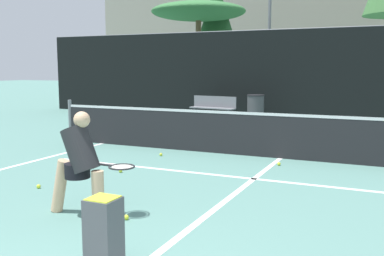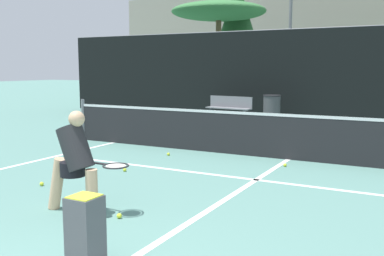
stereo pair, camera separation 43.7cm
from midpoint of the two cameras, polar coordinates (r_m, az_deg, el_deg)
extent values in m
cube|color=white|center=(7.76, 9.76, -6.51)|extent=(8.25, 0.10, 0.01)
cube|color=white|center=(6.54, 6.02, -9.13)|extent=(0.10, 6.54, 0.01)
cube|color=white|center=(9.17, -21.18, -4.72)|extent=(0.10, 7.54, 0.01)
cylinder|color=slate|center=(12.07, -12.64, 1.05)|extent=(0.09, 0.09, 1.07)
cube|color=#232326|center=(9.49, 13.50, -1.12)|extent=(11.00, 0.02, 0.95)
cube|color=white|center=(9.43, 13.59, 1.56)|extent=(11.00, 0.03, 0.06)
cube|color=black|center=(16.37, 19.97, 6.27)|extent=(24.00, 0.06, 3.24)
cylinder|color=slate|center=(16.43, 20.24, 11.98)|extent=(24.00, 0.04, 0.04)
cylinder|color=#DBAD84|center=(5.83, -10.49, -8.19)|extent=(0.15, 0.15, 0.62)
cylinder|color=#DBAD84|center=(6.23, -14.85, -6.86)|extent=(0.32, 0.17, 0.73)
cylinder|color=black|center=(5.97, -12.89, -5.10)|extent=(0.32, 0.32, 0.19)
cylinder|color=#262628|center=(5.87, -12.55, -2.48)|extent=(0.53, 0.35, 0.66)
sphere|color=#DBAD84|center=(5.79, -12.37, 1.15)|extent=(0.21, 0.21, 0.21)
cylinder|color=#262628|center=(6.01, -9.87, -4.44)|extent=(0.30, 0.04, 0.03)
torus|color=#262628|center=(5.81, -7.54, -4.80)|extent=(0.36, 0.36, 0.02)
cylinder|color=beige|center=(5.81, -7.54, -4.80)|extent=(0.27, 0.27, 0.01)
sphere|color=#D1E033|center=(9.72, -1.72, -3.34)|extent=(0.07, 0.07, 0.07)
sphere|color=#D1E033|center=(9.79, -11.90, -3.42)|extent=(0.07, 0.07, 0.07)
sphere|color=#D1E033|center=(5.81, -7.07, -11.03)|extent=(0.07, 0.07, 0.07)
sphere|color=#D1E033|center=(8.74, -13.58, -4.82)|extent=(0.07, 0.07, 0.07)
sphere|color=#D1E033|center=(7.60, -16.99, -6.81)|extent=(0.07, 0.07, 0.07)
sphere|color=#D1E033|center=(8.31, -7.05, -5.30)|extent=(0.07, 0.07, 0.07)
sphere|color=#D1E033|center=(9.01, -13.92, -4.44)|extent=(0.07, 0.07, 0.07)
sphere|color=#D1E033|center=(8.87, 13.12, -4.61)|extent=(0.07, 0.07, 0.07)
cube|color=#4C4C51|center=(4.40, -10.56, -12.97)|extent=(0.28, 0.28, 0.70)
cube|color=#D1E033|center=(4.29, -10.67, -8.85)|extent=(0.25, 0.25, 0.06)
cube|color=slate|center=(16.21, 5.40, 2.52)|extent=(1.77, 0.58, 0.04)
cube|color=slate|center=(16.35, 5.72, 3.29)|extent=(1.73, 0.26, 0.42)
cube|color=#333338|center=(16.59, 3.31, 1.89)|extent=(0.06, 0.32, 0.44)
cube|color=#333338|center=(15.90, 7.55, 1.58)|extent=(0.06, 0.32, 0.44)
cylinder|color=#3F3F42|center=(15.90, 10.87, 2.36)|extent=(0.59, 0.59, 0.91)
cylinder|color=black|center=(15.87, 10.92, 4.06)|extent=(0.62, 0.62, 0.04)
cube|color=#B7B7BC|center=(20.20, 19.77, 3.14)|extent=(1.78, 4.27, 0.90)
cube|color=#1E2328|center=(19.95, 19.78, 5.24)|extent=(1.49, 2.56, 0.60)
cylinder|color=black|center=(21.47, 22.40, 2.85)|extent=(0.18, 0.60, 0.60)
cylinder|color=black|center=(18.76, 21.56, 2.28)|extent=(0.18, 0.60, 0.60)
cylinder|color=slate|center=(23.11, 12.98, 14.55)|extent=(0.16, 0.16, 9.46)
cylinder|color=brown|center=(23.31, 3.90, 8.37)|extent=(0.28, 0.28, 4.36)
ellipsoid|color=#38753D|center=(23.47, 3.96, 14.55)|extent=(4.79, 4.79, 0.90)
cylinder|color=brown|center=(25.02, 6.19, 6.46)|extent=(0.28, 0.28, 2.75)
cone|color=#28562D|center=(25.17, 6.30, 14.00)|extent=(2.48, 2.48, 3.85)
camera|label=1|loc=(0.22, -88.22, 0.24)|focal=42.00mm
camera|label=2|loc=(0.22, 91.78, -0.24)|focal=42.00mm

